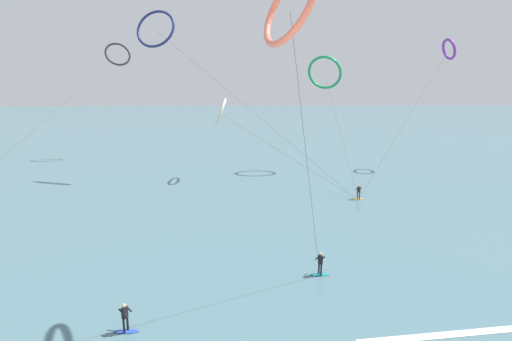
{
  "coord_description": "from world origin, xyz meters",
  "views": [
    {
      "loc": [
        -1.13,
        -6.07,
        13.24
      ],
      "look_at": [
        0.0,
        23.97,
        6.23
      ],
      "focal_mm": 26.81,
      "sensor_mm": 36.0,
      "label": 1
    }
  ],
  "objects_px": {
    "surfer_amber": "(359,193)",
    "kite_coral": "(290,7)",
    "kite_emerald": "(325,73)",
    "kite_violet": "(449,49)",
    "kite_charcoal": "(118,54)",
    "kite_ivory": "(221,113)",
    "kite_navy": "(156,29)",
    "surfer_teal": "(320,265)",
    "surfer_cobalt": "(125,320)"
  },
  "relations": [
    {
      "from": "kite_charcoal",
      "to": "surfer_teal",
      "type": "bearing_deg",
      "value": -88.32
    },
    {
      "from": "surfer_teal",
      "to": "kite_coral",
      "type": "height_order",
      "value": "kite_coral"
    },
    {
      "from": "surfer_teal",
      "to": "surfer_cobalt",
      "type": "bearing_deg",
      "value": 94.02
    },
    {
      "from": "kite_emerald",
      "to": "kite_violet",
      "type": "distance_m",
      "value": 19.06
    },
    {
      "from": "kite_emerald",
      "to": "kite_navy",
      "type": "xyz_separation_m",
      "value": [
        -23.33,
        -3.61,
        5.46
      ]
    },
    {
      "from": "kite_violet",
      "to": "kite_navy",
      "type": "bearing_deg",
      "value": 93.72
    },
    {
      "from": "surfer_teal",
      "to": "kite_navy",
      "type": "relative_size",
      "value": 0.06
    },
    {
      "from": "surfer_amber",
      "to": "kite_navy",
      "type": "bearing_deg",
      "value": 31.63
    },
    {
      "from": "surfer_amber",
      "to": "kite_violet",
      "type": "height_order",
      "value": "kite_violet"
    },
    {
      "from": "surfer_teal",
      "to": "surfer_amber",
      "type": "xyz_separation_m",
      "value": [
        7.94,
        17.3,
        0.0
      ]
    },
    {
      "from": "kite_ivory",
      "to": "kite_emerald",
      "type": "bearing_deg",
      "value": 106.6
    },
    {
      "from": "kite_ivory",
      "to": "kite_navy",
      "type": "xyz_separation_m",
      "value": [
        -8.38,
        1.47,
        10.79
      ]
    },
    {
      "from": "kite_charcoal",
      "to": "kite_coral",
      "type": "xyz_separation_m",
      "value": [
        23.36,
        -48.07,
        -0.89
      ]
    },
    {
      "from": "kite_charcoal",
      "to": "kite_navy",
      "type": "bearing_deg",
      "value": -85.79
    },
    {
      "from": "kite_coral",
      "to": "kite_violet",
      "type": "height_order",
      "value": "kite_violet"
    },
    {
      "from": "kite_coral",
      "to": "kite_charcoal",
      "type": "bearing_deg",
      "value": -177.92
    },
    {
      "from": "kite_ivory",
      "to": "kite_emerald",
      "type": "distance_m",
      "value": 16.66
    },
    {
      "from": "surfer_teal",
      "to": "surfer_cobalt",
      "type": "distance_m",
      "value": 13.04
    },
    {
      "from": "surfer_amber",
      "to": "kite_coral",
      "type": "xyz_separation_m",
      "value": [
        -10.85,
        -21.24,
        16.01
      ]
    },
    {
      "from": "surfer_amber",
      "to": "kite_navy",
      "type": "xyz_separation_m",
      "value": [
        -24.46,
        11.98,
        19.14
      ]
    },
    {
      "from": "surfer_amber",
      "to": "kite_charcoal",
      "type": "xyz_separation_m",
      "value": [
        -34.21,
        26.83,
        16.9
      ]
    },
    {
      "from": "surfer_cobalt",
      "to": "kite_emerald",
      "type": "distance_m",
      "value": 44.99
    },
    {
      "from": "kite_navy",
      "to": "surfer_teal",
      "type": "bearing_deg",
      "value": -44.79
    },
    {
      "from": "kite_coral",
      "to": "kite_navy",
      "type": "height_order",
      "value": "kite_navy"
    },
    {
      "from": "kite_charcoal",
      "to": "surfer_cobalt",
      "type": "bearing_deg",
      "value": -102.79
    },
    {
      "from": "kite_charcoal",
      "to": "kite_coral",
      "type": "relative_size",
      "value": 2.74
    },
    {
      "from": "surfer_cobalt",
      "to": "kite_ivory",
      "type": "bearing_deg",
      "value": -161.83
    },
    {
      "from": "kite_ivory",
      "to": "kite_violet",
      "type": "bearing_deg",
      "value": 98.38
    },
    {
      "from": "surfer_amber",
      "to": "kite_coral",
      "type": "bearing_deg",
      "value": 120.67
    },
    {
      "from": "surfer_cobalt",
      "to": "kite_violet",
      "type": "height_order",
      "value": "kite_violet"
    },
    {
      "from": "surfer_teal",
      "to": "surfer_cobalt",
      "type": "relative_size",
      "value": 1.0
    },
    {
      "from": "kite_ivory",
      "to": "kite_navy",
      "type": "bearing_deg",
      "value": -102.13
    },
    {
      "from": "surfer_amber",
      "to": "kite_violet",
      "type": "xyz_separation_m",
      "value": [
        17.58,
        16.78,
        17.08
      ]
    },
    {
      "from": "surfer_amber",
      "to": "kite_coral",
      "type": "height_order",
      "value": "kite_coral"
    },
    {
      "from": "surfer_teal",
      "to": "kite_ivory",
      "type": "xyz_separation_m",
      "value": [
        -8.15,
        27.81,
        8.35
      ]
    },
    {
      "from": "kite_charcoal",
      "to": "kite_ivory",
      "type": "distance_m",
      "value": 25.85
    },
    {
      "from": "surfer_teal",
      "to": "surfer_amber",
      "type": "distance_m",
      "value": 19.03
    },
    {
      "from": "kite_violet",
      "to": "kite_coral",
      "type": "bearing_deg",
      "value": 140.42
    },
    {
      "from": "surfer_teal",
      "to": "kite_violet",
      "type": "distance_m",
      "value": 45.87
    },
    {
      "from": "kite_coral",
      "to": "kite_ivory",
      "type": "bearing_deg",
      "value": 165.51
    },
    {
      "from": "surfer_cobalt",
      "to": "kite_emerald",
      "type": "xyz_separation_m",
      "value": [
        18.48,
        38.67,
        13.68
      ]
    },
    {
      "from": "kite_ivory",
      "to": "kite_navy",
      "type": "relative_size",
      "value": 0.62
    },
    {
      "from": "kite_coral",
      "to": "kite_navy",
      "type": "bearing_deg",
      "value": 178.43
    },
    {
      "from": "kite_charcoal",
      "to": "kite_emerald",
      "type": "height_order",
      "value": "kite_charcoal"
    },
    {
      "from": "surfer_cobalt",
      "to": "kite_coral",
      "type": "distance_m",
      "value": 18.35
    },
    {
      "from": "surfer_amber",
      "to": "kite_ivory",
      "type": "xyz_separation_m",
      "value": [
        -16.08,
        10.51,
        8.35
      ]
    },
    {
      "from": "surfer_cobalt",
      "to": "kite_ivory",
      "type": "height_order",
      "value": "kite_ivory"
    },
    {
      "from": "kite_coral",
      "to": "kite_emerald",
      "type": "xyz_separation_m",
      "value": [
        9.72,
        36.83,
        -2.33
      ]
    },
    {
      "from": "kite_charcoal",
      "to": "kite_navy",
      "type": "relative_size",
      "value": 1.88
    },
    {
      "from": "kite_violet",
      "to": "kite_charcoal",
      "type": "bearing_deg",
      "value": 76.23
    }
  ]
}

